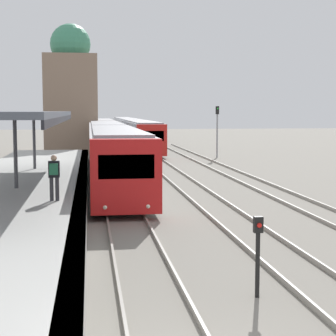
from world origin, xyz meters
TOP-DOWN VIEW (x-y plane):
  - platform_canopy at (-4.38, 16.40)m, footprint 4.00×20.34m
  - person_on_platform at (-2.62, 12.76)m, footprint 0.40×0.40m
  - train_near at (0.00, 37.74)m, footprint 2.69×49.64m
  - train_far at (3.94, 63.49)m, footprint 2.61×47.63m
  - signal_post_near at (2.31, 4.03)m, footprint 0.20×0.22m
  - signal_mast_far at (9.85, 40.83)m, footprint 0.28×0.29m
  - distant_domed_building at (-3.05, 48.30)m, footprint 5.07×5.07m

SIDE VIEW (x-z plane):
  - signal_post_near at x=2.31m, z-range 0.22..2.04m
  - train_far at x=3.94m, z-range 0.17..3.28m
  - train_near at x=0.00m, z-range 0.17..3.38m
  - person_on_platform at x=-2.62m, z-range 1.03..2.70m
  - signal_mast_far at x=9.85m, z-range 0.62..5.16m
  - platform_canopy at x=-4.38m, z-range 2.36..5.58m
  - distant_domed_building at x=-3.05m, z-range -0.37..12.15m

